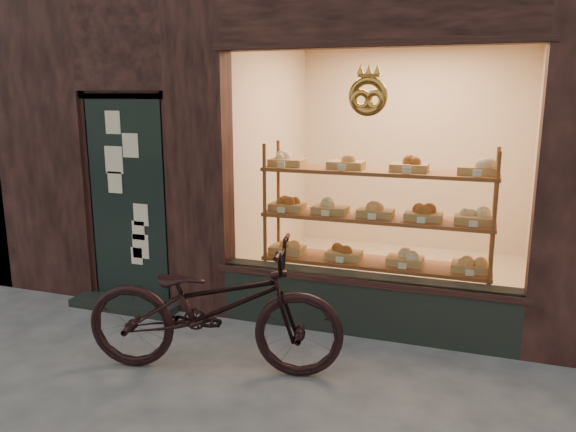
% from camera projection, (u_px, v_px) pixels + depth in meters
% --- Properties ---
extents(display_shelf, '(2.20, 0.45, 1.70)m').
position_uv_depth(display_shelf, '(375.00, 231.00, 5.43)').
color(display_shelf, '#582D18').
rests_on(display_shelf, ground).
extents(bicycle, '(2.15, 1.14, 1.07)m').
position_uv_depth(bicycle, '(214.00, 307.00, 4.40)').
color(bicycle, black).
rests_on(bicycle, ground).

